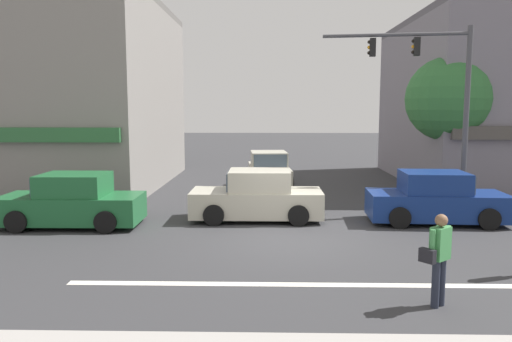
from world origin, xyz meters
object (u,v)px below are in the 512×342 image
Objects in this scene: sedan_crossing_leftbound at (436,200)px; pedestrian_foreground_with_bag at (439,254)px; traffic_light_mast at (437,88)px; street_tree at (448,99)px; utility_pole_near_left at (86,87)px; sedan_crossing_rightbound at (257,197)px; sedan_waiting_far at (269,171)px; sedan_parked_curbside at (72,203)px.

sedan_crossing_leftbound is 2.50× the size of pedestrian_foreground_with_bag.
traffic_light_mast is 9.46m from pedestrian_foreground_with_bag.
street_tree is 13.91m from utility_pole_near_left.
pedestrian_foreground_with_bag is (9.80, -10.18, -3.35)m from utility_pole_near_left.
street_tree reaches higher than sedan_crossing_leftbound.
utility_pole_near_left is (-13.86, -1.10, 0.45)m from street_tree.
utility_pole_near_left reaches higher than sedan_crossing_rightbound.
utility_pole_near_left is 1.99× the size of sedan_crossing_leftbound.
sedan_waiting_far is 1.01× the size of sedan_crossing_leftbound.
traffic_light_mast is at bearing 74.86° from sedan_crossing_leftbound.
sedan_crossing_leftbound is at bearing 71.96° from pedestrian_foreground_with_bag.
sedan_crossing_rightbound is (-7.39, -4.35, -3.15)m from street_tree.
pedestrian_foreground_with_bag is at bearing -107.41° from traffic_light_mast.
street_tree is at bearing 30.50° from sedan_crossing_rightbound.
pedestrian_foreground_with_bag is (-4.06, -11.29, -2.90)m from street_tree.
utility_pole_near_left reaches higher than traffic_light_mast.
sedan_crossing_rightbound is 2.46× the size of pedestrian_foreground_with_bag.
sedan_parked_curbside is 2.46× the size of pedestrian_foreground_with_bag.
traffic_light_mast is 1.47× the size of sedan_waiting_far.
sedan_crossing_leftbound is (11.96, -3.55, -3.59)m from utility_pole_near_left.
street_tree is 5.93m from sedan_crossing_leftbound.
sedan_crossing_leftbound and sedan_crossing_rightbound have the same top height.
sedan_parked_curbside is (0.98, -4.25, -3.59)m from utility_pole_near_left.
utility_pole_near_left is at bearing -152.97° from sedan_waiting_far.
traffic_light_mast is 8.39m from sedan_waiting_far.
sedan_waiting_far is 14.00m from pedestrian_foreground_with_bag.
utility_pole_near_left is at bearing -175.44° from street_tree.
street_tree is 14.30m from sedan_parked_curbside.
sedan_parked_curbside and sedan_crossing_rightbound have the same top height.
sedan_crossing_leftbound is at bearing -105.14° from traffic_light_mast.
street_tree is 12.34m from pedestrian_foreground_with_bag.
traffic_light_mast reaches higher than sedan_waiting_far.
pedestrian_foreground_with_bag is at bearing -77.83° from sedan_waiting_far.
street_tree is 1.31× the size of sedan_waiting_far.
sedan_parked_curbside is (-12.88, -5.36, -3.15)m from street_tree.
sedan_parked_curbside is 5.58m from sedan_crossing_rightbound.
sedan_parked_curbside is at bearing -176.32° from sedan_crossing_leftbound.
utility_pole_near_left is at bearing 153.33° from sedan_crossing_rightbound.
sedan_waiting_far is 1.03× the size of sedan_crossing_rightbound.
sedan_crossing_rightbound is at bearing -93.26° from sedan_waiting_far.
sedan_parked_curbside and sedan_crossing_leftbound have the same top height.
sedan_crossing_rightbound is at bearing -26.67° from utility_pole_near_left.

